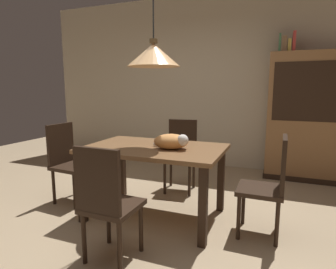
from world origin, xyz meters
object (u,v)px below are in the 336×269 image
object	(u,v)px
chair_left_side	(68,159)
book_red_tall	(294,42)
book_green_slim	(280,44)
book_yellow_short	(289,46)
dining_table	(154,156)
chair_far_back	(181,152)
chair_near_front	(106,200)
chair_right_side	(270,182)
pendant_lamp	(154,55)
hutch_bookcase	(307,120)
book_brown_thick	(284,45)
cat_sleeping	(172,141)

from	to	relation	value
chair_left_side	book_red_tall	bearing A→B (deg)	38.73
book_green_slim	book_red_tall	distance (m)	0.19
book_yellow_short	chair_left_side	bearing A→B (deg)	-140.61
dining_table	chair_far_back	world-z (taller)	chair_far_back
chair_left_side	chair_near_front	world-z (taller)	same
chair_near_front	book_yellow_short	distance (m)	3.42
chair_near_front	book_yellow_short	xyz separation A→B (m)	(1.25, 2.84, 1.43)
chair_near_front	chair_right_side	world-z (taller)	same
chair_far_back	chair_right_side	xyz separation A→B (m)	(1.14, -0.88, 0.00)
chair_near_front	pendant_lamp	xyz separation A→B (m)	(0.00, 0.88, 1.15)
chair_right_side	book_red_tall	xyz separation A→B (m)	(0.18, 1.96, 1.48)
chair_left_side	chair_near_front	bearing A→B (deg)	-38.15
chair_left_side	hutch_bookcase	world-z (taller)	hutch_bookcase
chair_near_front	book_brown_thick	world-z (taller)	book_brown_thick
chair_right_side	book_brown_thick	size ratio (longest dim) A/B	3.88
chair_left_side	book_brown_thick	world-z (taller)	book_brown_thick
book_red_tall	chair_left_side	bearing A→B (deg)	-141.27
book_green_slim	book_brown_thick	xyz separation A→B (m)	(0.06, 0.00, -0.02)
chair_left_side	book_green_slim	size ratio (longest dim) A/B	3.58
chair_left_side	book_yellow_short	size ratio (longest dim) A/B	4.65
chair_far_back	book_brown_thick	world-z (taller)	book_brown_thick
chair_left_side	pendant_lamp	xyz separation A→B (m)	(1.13, -0.01, 1.15)
book_yellow_short	cat_sleeping	bearing A→B (deg)	-117.48
chair_left_side	book_brown_thick	bearing A→B (deg)	40.22
dining_table	cat_sleeping	world-z (taller)	cat_sleeping
chair_far_back	chair_left_side	xyz separation A→B (m)	(-1.12, -0.87, 0.00)
book_red_tall	chair_right_side	bearing A→B (deg)	-95.23
dining_table	book_brown_thick	bearing A→B (deg)	58.91
book_green_slim	dining_table	bearing A→B (deg)	-119.77
chair_near_front	pendant_lamp	bearing A→B (deg)	89.84
chair_near_front	cat_sleeping	bearing A→B (deg)	75.78
chair_far_back	chair_left_side	distance (m)	1.42
chair_left_side	chair_near_front	xyz separation A→B (m)	(1.13, -0.88, 0.00)
chair_far_back	pendant_lamp	xyz separation A→B (m)	(0.01, -0.88, 1.15)
cat_sleeping	book_red_tall	distance (m)	2.56
chair_far_back	book_brown_thick	size ratio (longest dim) A/B	3.88
dining_table	chair_left_side	xyz separation A→B (m)	(-1.13, 0.01, -0.14)
book_green_slim	book_red_tall	world-z (taller)	book_red_tall
chair_left_side	chair_right_side	world-z (taller)	same
chair_left_side	chair_right_side	size ratio (longest dim) A/B	1.00
chair_right_side	book_yellow_short	size ratio (longest dim) A/B	4.65
hutch_bookcase	book_red_tall	size ratio (longest dim) A/B	6.61
chair_near_front	book_red_tall	world-z (taller)	book_red_tall
cat_sleeping	book_yellow_short	world-z (taller)	book_yellow_short
chair_far_back	chair_left_side	world-z (taller)	same
chair_right_side	pendant_lamp	world-z (taller)	pendant_lamp
pendant_lamp	book_red_tall	xyz separation A→B (m)	(1.31, 1.96, 0.33)
dining_table	hutch_bookcase	world-z (taller)	hutch_bookcase
dining_table	book_red_tall	size ratio (longest dim) A/B	5.00
chair_left_side	book_brown_thick	xyz separation A→B (m)	(2.31, 1.95, 1.45)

